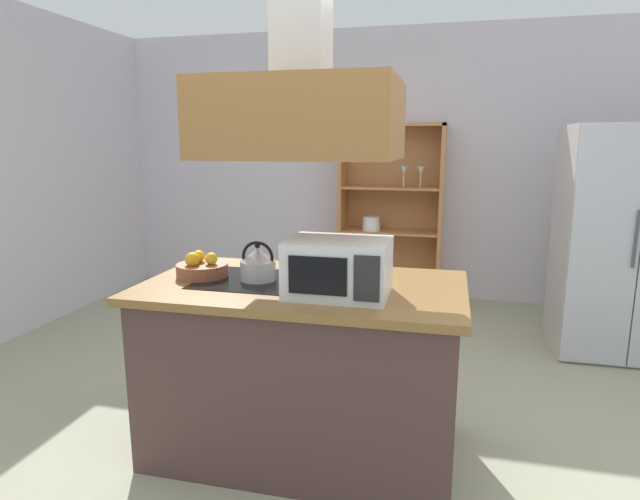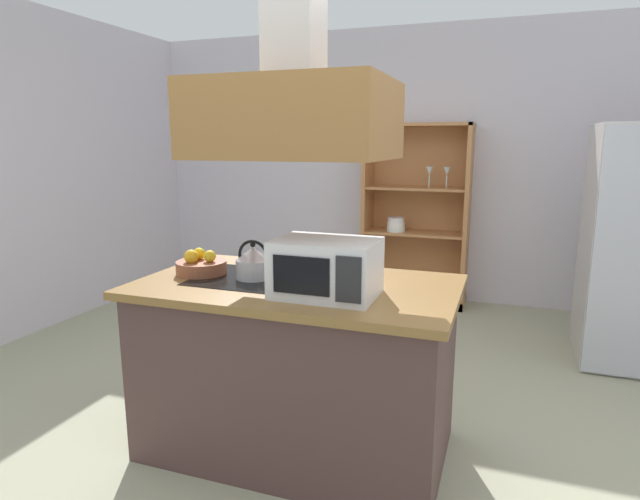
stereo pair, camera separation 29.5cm
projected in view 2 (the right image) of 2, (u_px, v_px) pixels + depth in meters
ground_plane at (336, 445)px, 2.83m from camera, size 7.80×7.80×0.00m
wall_back at (428, 166)px, 5.33m from camera, size 6.00×0.12×2.70m
kitchen_island at (297, 366)px, 2.74m from camera, size 1.59×0.92×0.90m
range_hood at (295, 97)px, 2.47m from camera, size 0.90×0.70×1.19m
dish_cabinet at (416, 225)px, 5.27m from camera, size 1.02×0.40×1.77m
kettle at (253, 263)px, 2.71m from camera, size 0.18×0.18×0.20m
cutting_board at (337, 273)px, 2.80m from camera, size 0.36×0.27×0.02m
microwave at (326, 268)px, 2.40m from camera, size 0.46×0.35×0.26m
fruit_bowl at (201, 266)px, 2.82m from camera, size 0.27×0.27×0.14m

